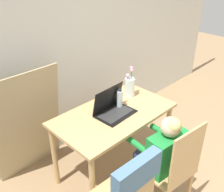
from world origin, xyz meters
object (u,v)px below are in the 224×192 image
at_px(chair_spare, 128,191).
at_px(flower_vase, 130,86).
at_px(water_bottle, 120,99).
at_px(chair_occupied, 172,169).
at_px(laptop, 112,107).
at_px(person_seated, 162,150).

height_order(chair_spare, flower_vase, flower_vase).
bearing_deg(chair_spare, water_bottle, -130.23).
xyz_separation_m(chair_occupied, laptop, (-0.03, 0.70, 0.32)).
distance_m(laptop, water_bottle, 0.13).
bearing_deg(person_seated, chair_spare, 17.41).
relative_size(chair_occupied, flower_vase, 2.91).
bearing_deg(chair_spare, laptop, -125.17).
height_order(person_seated, water_bottle, person_seated).
bearing_deg(chair_occupied, flower_vase, -106.53).
height_order(laptop, water_bottle, laptop).
relative_size(chair_occupied, chair_spare, 0.99).
relative_size(chair_occupied, water_bottle, 4.76).
relative_size(person_seated, water_bottle, 4.86).
xyz_separation_m(person_seated, water_bottle, (0.08, 0.59, 0.23)).
relative_size(laptop, water_bottle, 1.89).
distance_m(chair_occupied, laptop, 0.77).
distance_m(chair_occupied, flower_vase, 0.96).
distance_m(laptop, flower_vase, 0.39).
height_order(chair_spare, person_seated, person_seated).
distance_m(chair_occupied, person_seated, 0.18).
xyz_separation_m(chair_spare, water_bottle, (0.64, 0.70, 0.20)).
distance_m(chair_spare, water_bottle, 0.97).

